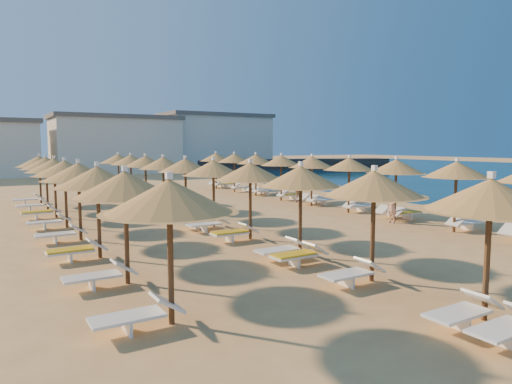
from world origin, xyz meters
TOP-DOWN VIEW (x-y plane):
  - ground at (0.00, 0.00)m, footprint 220.00×220.00m
  - jetty at (27.20, 39.96)m, footprint 30.02×11.60m
  - hotel_blocks at (2.94, 44.86)m, footprint 47.12×9.99m
  - parasol_row_east at (3.97, 2.98)m, footprint 2.76×34.41m
  - parasol_row_west at (-3.98, 2.98)m, footprint 2.76×34.41m
  - parasol_row_inland at (-9.57, 4.57)m, footprint 2.76×24.91m
  - loungers at (-1.91, 3.21)m, footprint 16.73×33.18m
  - beachgoer_a at (3.51, -0.43)m, footprint 0.42×0.60m
  - beachgoer_c at (4.37, 7.99)m, footprint 0.91×0.96m

SIDE VIEW (x-z plane):
  - ground at x=0.00m, z-range 0.00..0.00m
  - loungers at x=-1.91m, z-range 0.01..0.67m
  - jetty at x=27.20m, z-range 0.00..1.50m
  - beachgoer_a at x=3.51m, z-range 0.00..1.55m
  - beachgoer_c at x=4.37m, z-range 0.00..1.60m
  - parasol_row_east at x=3.97m, z-range 1.01..4.09m
  - parasol_row_west at x=-3.98m, z-range 1.01..4.09m
  - parasol_row_inland at x=-9.57m, z-range 1.01..4.09m
  - hotel_blocks at x=2.94m, z-range -0.35..7.75m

